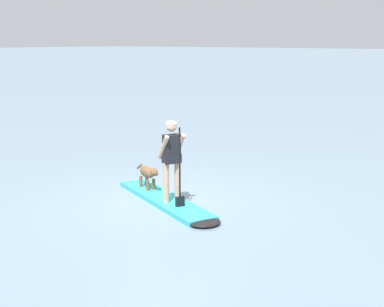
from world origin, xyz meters
TOP-DOWN VIEW (x-y plane):
  - ground_plane at (0.00, 0.00)m, footprint 400.00×400.00m
  - paddleboard at (0.21, -0.09)m, footprint 3.59×2.05m
  - person_paddler at (0.34, -0.15)m, footprint 0.68×0.60m
  - dog at (-0.75, 0.33)m, footprint 1.01×0.50m

SIDE VIEW (x-z plane):
  - ground_plane at x=0.00m, z-range 0.00..0.00m
  - paddleboard at x=0.21m, z-range 0.00..0.10m
  - dog at x=-0.75m, z-range 0.19..0.74m
  - person_paddler at x=0.34m, z-range 0.24..1.96m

